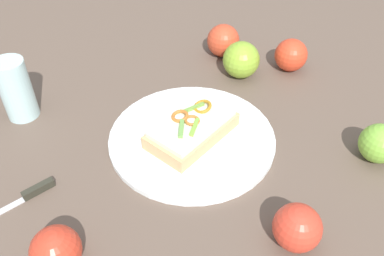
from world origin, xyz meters
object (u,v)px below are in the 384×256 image
at_px(apple_1, 379,143).
at_px(apple_5, 291,55).
at_px(apple_0, 56,251).
at_px(apple_4, 297,227).
at_px(plate, 192,138).
at_px(apple_3, 241,60).
at_px(apple_2, 223,41).
at_px(knife, 31,193).
at_px(sandwich, 192,128).
at_px(drinking_glass, 16,89).

xyz_separation_m(apple_1, apple_5, (-0.21, -0.22, 0.00)).
relative_size(apple_0, apple_1, 1.00).
height_order(apple_1, apple_4, same).
distance_m(plate, apple_3, 0.24).
height_order(apple_0, apple_5, apple_5).
xyz_separation_m(apple_2, knife, (0.54, -0.10, -0.03)).
distance_m(apple_1, apple_4, 0.25).
bearing_deg(plate, knife, -36.44).
distance_m(apple_3, apple_4, 0.43).
xyz_separation_m(sandwich, apple_4, (0.13, 0.23, 0.01)).
relative_size(plate, apple_1, 4.40).
height_order(sandwich, apple_1, apple_1).
xyz_separation_m(sandwich, apple_1, (-0.11, 0.31, 0.01)).
distance_m(plate, apple_0, 0.32).
xyz_separation_m(apple_1, apple_3, (-0.13, -0.31, 0.01)).
bearing_deg(drinking_glass, plate, 104.26).
height_order(apple_5, knife, apple_5).
xyz_separation_m(apple_0, apple_5, (-0.62, 0.14, 0.00)).
xyz_separation_m(plate, apple_4, (0.13, 0.23, 0.03)).
distance_m(sandwich, apple_3, 0.24).
xyz_separation_m(apple_3, knife, (0.48, -0.17, -0.04)).
height_order(plate, drinking_glass, drinking_glass).
height_order(apple_0, apple_1, same).
relative_size(sandwich, apple_5, 2.49).
bearing_deg(apple_4, sandwich, -118.68).
xyz_separation_m(apple_0, drinking_glass, (-0.22, -0.29, 0.03)).
bearing_deg(apple_0, apple_3, 174.95).
distance_m(apple_0, apple_1, 0.55).
bearing_deg(sandwich, apple_4, -105.26).
bearing_deg(sandwich, drinking_glass, 117.77).
xyz_separation_m(apple_2, drinking_glass, (0.39, -0.26, 0.02)).
relative_size(apple_1, knife, 0.65).
bearing_deg(apple_4, apple_0, -56.89).
bearing_deg(apple_4, plate, -118.63).
height_order(apple_2, drinking_glass, drinking_glass).
distance_m(apple_4, knife, 0.42).
xyz_separation_m(plate, apple_1, (-0.11, 0.31, 0.03)).
bearing_deg(apple_0, apple_5, 167.33).
bearing_deg(drinking_glass, apple_2, 145.64).
bearing_deg(apple_2, apple_4, 35.16).
bearing_deg(apple_2, knife, -10.95).
relative_size(apple_0, apple_3, 0.86).
bearing_deg(apple_1, apple_4, -18.74).
distance_m(apple_2, apple_3, 0.09).
distance_m(apple_0, apple_3, 0.55).
distance_m(apple_1, apple_2, 0.43).
bearing_deg(apple_2, drinking_glass, -34.36).
xyz_separation_m(apple_3, drinking_glass, (0.32, -0.33, 0.02)).
height_order(apple_3, apple_5, apple_3).
xyz_separation_m(plate, knife, (0.24, -0.17, 0.00)).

